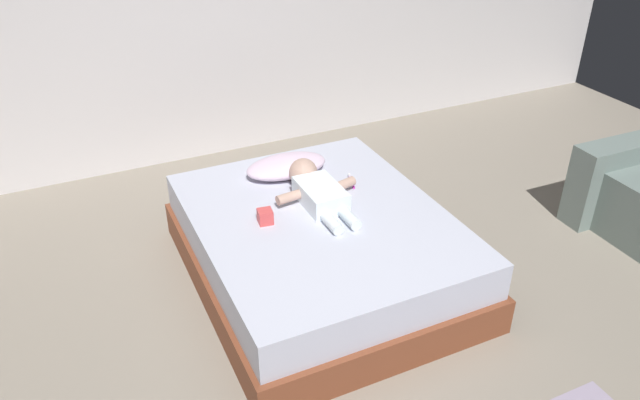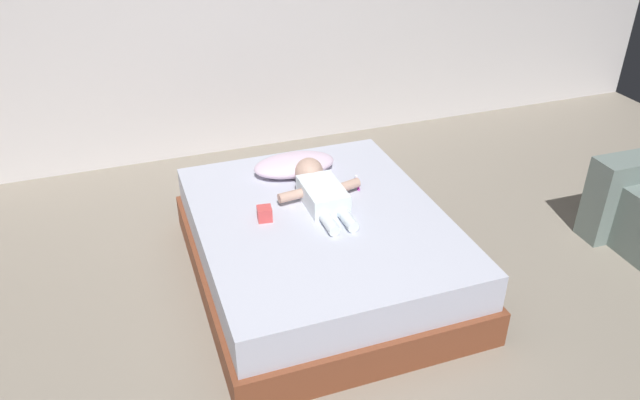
% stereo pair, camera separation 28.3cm
% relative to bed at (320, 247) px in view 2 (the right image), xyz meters
% --- Properties ---
extents(bed, '(1.40, 1.72, 0.43)m').
position_rel_bed_xyz_m(bed, '(0.00, 0.00, 0.00)').
color(bed, brown).
rests_on(bed, ground_plane).
extents(pillow, '(0.51, 0.28, 0.11)m').
position_rel_bed_xyz_m(pillow, '(0.02, 0.53, 0.28)').
color(pillow, silver).
rests_on(pillow, bed).
extents(baby, '(0.50, 0.67, 0.17)m').
position_rel_bed_xyz_m(baby, '(0.06, 0.17, 0.28)').
color(baby, white).
rests_on(baby, bed).
extents(toothbrush, '(0.06, 0.15, 0.02)m').
position_rel_bed_xyz_m(toothbrush, '(0.33, 0.26, 0.23)').
color(toothbrush, '#B9279E').
rests_on(toothbrush, bed).
extents(toy_block, '(0.09, 0.09, 0.08)m').
position_rel_bed_xyz_m(toy_block, '(-0.30, 0.06, 0.26)').
color(toy_block, '#D74747').
rests_on(toy_block, bed).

